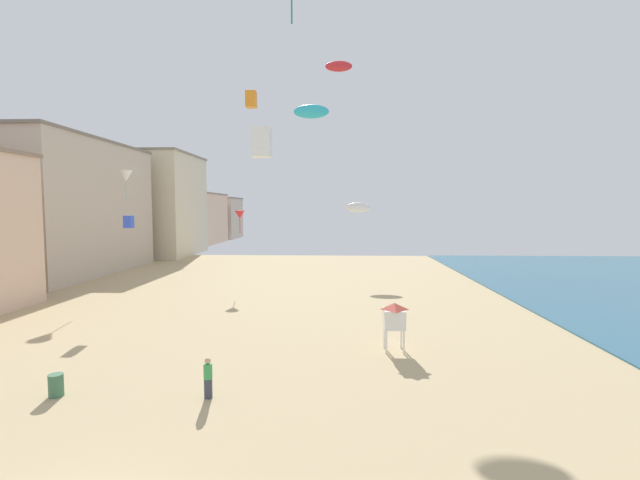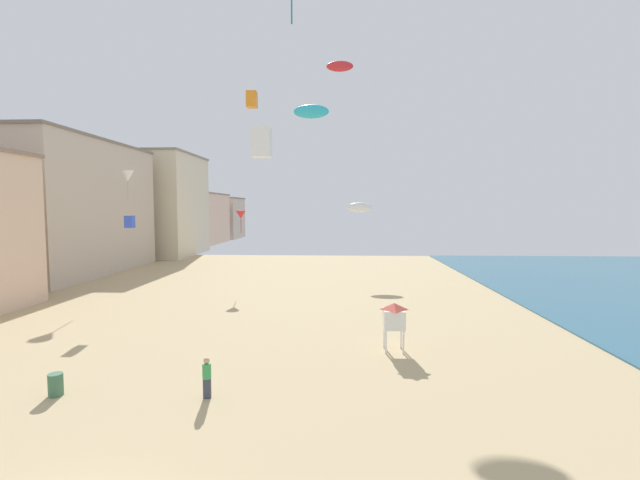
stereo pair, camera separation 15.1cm
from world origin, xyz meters
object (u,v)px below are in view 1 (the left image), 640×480
object	(u,v)px
kite_white_box	(262,142)
kite_orange_box	(251,99)
kite_flyer	(208,376)
lifeguard_stand	(394,316)
kite_blue_box_2	(129,222)
kite_red_parafoil	(339,66)
kite_white_parafoil	(359,207)
kite_red_delta	(240,215)
beach_trash_bin	(56,385)
kite_white_delta	(126,176)
kite_cyan_parafoil	(311,112)

from	to	relation	value
kite_white_box	kite_orange_box	bearing A→B (deg)	105.78
kite_flyer	lifeguard_stand	bearing A→B (deg)	59.75
kite_blue_box_2	kite_red_parafoil	size ratio (longest dim) A/B	0.34
kite_white_parafoil	kite_red_parafoil	xyz separation A→B (m)	(-2.22, -4.25, 13.75)
kite_red_delta	kite_white_box	world-z (taller)	kite_white_box
kite_flyer	beach_trash_bin	xyz separation A→B (m)	(-6.14, -0.07, -0.47)
lifeguard_stand	kite_blue_box_2	size ratio (longest dim) A/B	2.81
kite_flyer	kite_white_parafoil	bearing A→B (deg)	99.39
kite_red_delta	kite_white_box	bearing A→B (deg)	-72.51
beach_trash_bin	kite_red_parafoil	distance (m)	36.04
kite_blue_box_2	kite_flyer	bearing A→B (deg)	-55.14
lifeguard_stand	kite_white_delta	world-z (taller)	kite_white_delta
beach_trash_bin	kite_cyan_parafoil	bearing A→B (deg)	42.67
beach_trash_bin	kite_blue_box_2	distance (m)	16.65
kite_flyer	lifeguard_stand	size ratio (longest dim) A/B	0.64
kite_flyer	kite_red_parafoil	xyz separation A→B (m)	(5.11, 27.04, 20.45)
kite_blue_box_2	kite_white_delta	bearing A→B (deg)	117.06
kite_white_delta	kite_orange_box	distance (m)	15.72
beach_trash_bin	kite_white_parafoil	distance (m)	34.88
kite_white_parafoil	kite_flyer	bearing A→B (deg)	-103.18
kite_flyer	lifeguard_stand	world-z (taller)	lifeguard_stand
kite_red_parafoil	beach_trash_bin	bearing A→B (deg)	-112.52
beach_trash_bin	kite_orange_box	size ratio (longest dim) A/B	0.76
kite_blue_box_2	kite_white_box	xyz separation A→B (m)	(10.92, -5.59, 4.87)
lifeguard_stand	kite_white_parafoil	size ratio (longest dim) A/B	0.94
beach_trash_bin	kite_red_parafoil	xyz separation A→B (m)	(11.24, 27.11, 20.92)
kite_white_delta	kite_blue_box_2	bearing A→B (deg)	-62.94
kite_white_parafoil	kite_blue_box_2	size ratio (longest dim) A/B	3.00
lifeguard_stand	beach_trash_bin	xyz separation A→B (m)	(-14.21, -6.20, -1.39)
kite_cyan_parafoil	kite_blue_box_2	xyz separation A→B (m)	(-13.89, 6.00, -6.54)
kite_red_parafoil	kite_white_box	bearing A→B (deg)	-104.29
kite_white_box	kite_red_delta	bearing A→B (deg)	107.49
beach_trash_bin	kite_red_delta	distance (m)	26.16
kite_orange_box	kite_red_delta	bearing A→B (deg)	108.88
kite_flyer	kite_red_parafoil	distance (m)	34.29
kite_white_delta	kite_orange_box	size ratio (longest dim) A/B	2.35
beach_trash_bin	kite_white_parafoil	xyz separation A→B (m)	(13.46, 31.36, 7.17)
kite_blue_box_2	kite_orange_box	xyz separation A→B (m)	(8.89, 1.60, 9.14)
kite_orange_box	lifeguard_stand	bearing A→B (deg)	-47.32
kite_flyer	beach_trash_bin	world-z (taller)	kite_flyer
kite_red_delta	kite_cyan_parafoil	bearing A→B (deg)	-63.98
beach_trash_bin	kite_blue_box_2	size ratio (longest dim) A/B	0.99
kite_cyan_parafoil	kite_white_delta	xyz separation A→B (m)	(-18.19, 14.42, -2.55)
kite_white_delta	kite_red_parafoil	world-z (taller)	kite_red_parafoil
lifeguard_stand	kite_red_delta	distance (m)	23.40
kite_red_parafoil	kite_white_delta	bearing A→B (deg)	-169.18
kite_blue_box_2	kite_red_parafoil	bearing A→B (deg)	38.26
kite_flyer	kite_white_delta	distance (m)	29.12
kite_cyan_parafoil	kite_white_delta	distance (m)	23.35
kite_white_box	kite_red_parafoil	xyz separation A→B (m)	(4.53, 17.78, 9.98)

